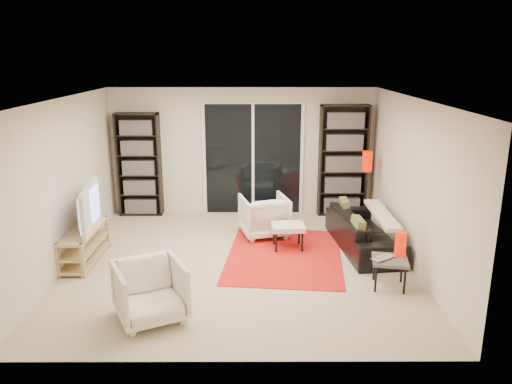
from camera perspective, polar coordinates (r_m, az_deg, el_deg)
floor at (r=7.50m, az=-1.92°, el=-8.00°), size 5.00×5.00×0.00m
wall_back at (r=9.55m, az=-1.55°, el=4.68°), size 5.00×0.02×2.40m
wall_front at (r=4.74m, az=-2.93°, el=-6.71°), size 5.00×0.02×2.40m
wall_left at (r=7.61m, az=-21.17°, el=0.83°), size 0.02×5.00×2.40m
wall_right at (r=7.46m, az=17.55°, el=0.88°), size 0.02×5.00×2.40m
ceiling at (r=6.91m, az=-2.10°, el=10.58°), size 5.00×5.00×0.02m
sliding_door at (r=9.54m, az=-0.35°, el=3.75°), size 1.92×0.08×2.16m
bookshelf_left at (r=9.68m, az=-13.20°, el=3.05°), size 0.80×0.30×1.95m
bookshelf_right at (r=9.56m, az=9.91°, el=3.54°), size 0.90×0.30×2.10m
tv_stand at (r=7.88m, az=-19.04°, el=-5.64°), size 0.41×1.27×0.50m
tv at (r=7.70m, az=-19.27°, el=-1.71°), size 0.29×1.15×0.66m
rug at (r=7.74m, az=3.26°, el=-7.21°), size 1.94×2.48×0.01m
sofa at (r=8.10m, az=12.21°, el=-4.39°), size 0.96×2.01×0.57m
armchair_back at (r=8.45m, az=0.93°, el=-2.72°), size 0.91×0.93×0.70m
armchair_front at (r=5.98m, az=-12.00°, el=-11.09°), size 1.00×1.01×0.70m
ottoman at (r=7.90m, az=3.68°, el=-4.13°), size 0.53×0.45×0.40m
side_table at (r=6.84m, az=15.05°, el=-7.76°), size 0.52×0.52×0.40m
laptop at (r=6.76m, az=14.62°, el=-7.45°), size 0.40×0.38×0.03m
table_lamp at (r=6.90m, az=16.19°, el=-5.71°), size 0.15×0.15×0.33m
floor_lamp at (r=9.11m, az=12.54°, el=2.58°), size 0.20×0.20×1.34m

